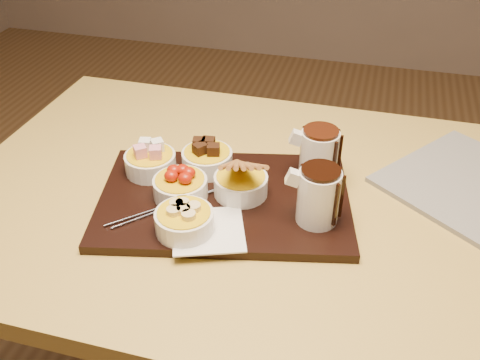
% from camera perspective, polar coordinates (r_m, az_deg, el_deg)
% --- Properties ---
extents(dining_table, '(1.20, 0.80, 0.75)m').
position_cam_1_polar(dining_table, '(1.09, 2.35, -5.75)').
color(dining_table, gold).
rests_on(dining_table, ground).
extents(serving_board, '(0.51, 0.39, 0.02)m').
position_cam_1_polar(serving_board, '(1.00, -1.67, -2.13)').
color(serving_board, black).
rests_on(serving_board, dining_table).
extents(napkin, '(0.15, 0.15, 0.00)m').
position_cam_1_polar(napkin, '(0.91, -3.38, -5.38)').
color(napkin, white).
rests_on(napkin, serving_board).
extents(bowl_marshmallows, '(0.10, 0.10, 0.04)m').
position_cam_1_polar(bowl_marshmallows, '(1.06, -9.52, 1.79)').
color(bowl_marshmallows, silver).
rests_on(bowl_marshmallows, serving_board).
extents(bowl_cake, '(0.10, 0.10, 0.04)m').
position_cam_1_polar(bowl_cake, '(1.06, -3.51, 2.11)').
color(bowl_cake, silver).
rests_on(bowl_cake, serving_board).
extents(bowl_strawberries, '(0.10, 0.10, 0.04)m').
position_cam_1_polar(bowl_strawberries, '(0.98, -6.37, -0.87)').
color(bowl_strawberries, silver).
rests_on(bowl_strawberries, serving_board).
extents(bowl_biscotti, '(0.10, 0.10, 0.04)m').
position_cam_1_polar(bowl_biscotti, '(0.99, 0.09, -0.54)').
color(bowl_biscotti, silver).
rests_on(bowl_biscotti, serving_board).
extents(bowl_bananas, '(0.10, 0.10, 0.04)m').
position_cam_1_polar(bowl_bananas, '(0.91, -5.94, -4.45)').
color(bowl_bananas, silver).
rests_on(bowl_bananas, serving_board).
extents(pitcher_dark_chocolate, '(0.09, 0.09, 0.10)m').
position_cam_1_polar(pitcher_dark_chocolate, '(0.92, 8.36, -1.76)').
color(pitcher_dark_chocolate, silver).
rests_on(pitcher_dark_chocolate, serving_board).
extents(pitcher_milk_chocolate, '(0.09, 0.09, 0.10)m').
position_cam_1_polar(pitcher_milk_chocolate, '(1.02, 8.39, 2.61)').
color(pitcher_milk_chocolate, silver).
rests_on(pitcher_milk_chocolate, serving_board).
extents(fondue_skewers, '(0.20, 0.21, 0.01)m').
position_cam_1_polar(fondue_skewers, '(0.97, -7.09, -2.45)').
color(fondue_skewers, silver).
rests_on(fondue_skewers, serving_board).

